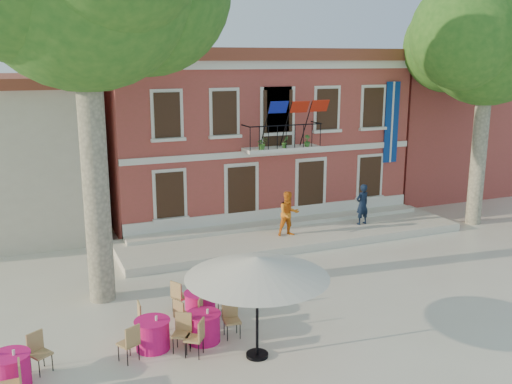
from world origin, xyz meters
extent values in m
plane|color=beige|center=(0.00, 0.00, 0.00)|extent=(90.00, 90.00, 0.00)
cube|color=#A9403D|center=(2.00, 10.00, 3.50)|extent=(13.00, 8.00, 7.00)
cube|color=brown|center=(2.00, 10.00, 7.25)|extent=(13.50, 8.50, 0.50)
cube|color=silver|center=(2.00, 6.05, 6.85)|extent=(13.30, 0.35, 0.35)
cube|color=silver|center=(2.00, 5.55, 3.50)|extent=(3.20, 0.90, 0.15)
cube|color=black|center=(2.00, 5.15, 4.50)|extent=(3.20, 0.04, 0.04)
cube|color=navy|center=(7.60, 5.94, 4.30)|extent=(0.70, 0.05, 3.60)
cube|color=#0D1791|center=(1.10, 4.80, 5.25)|extent=(0.76, 0.27, 0.47)
cube|color=#AD1C0B|center=(2.00, 4.80, 5.25)|extent=(0.76, 0.29, 0.47)
cube|color=#AD1C0B|center=(2.90, 4.80, 5.25)|extent=(0.76, 0.27, 0.47)
imported|color=#26591E|center=(1.00, 5.25, 3.82)|extent=(0.43, 0.37, 0.48)
imported|color=#26591E|center=(2.00, 5.25, 3.82)|extent=(0.26, 0.21, 0.48)
imported|color=#26591E|center=(3.00, 5.25, 3.82)|extent=(0.27, 0.27, 0.48)
cube|color=#A9403D|center=(14.00, 11.00, 3.00)|extent=(9.00, 9.00, 6.00)
cube|color=brown|center=(14.00, 11.00, 6.20)|extent=(9.40, 9.40, 0.40)
cube|color=silver|center=(2.00, 4.40, 0.15)|extent=(14.00, 3.40, 0.30)
cylinder|color=#A59E84|center=(-5.92, 1.31, 3.99)|extent=(0.76, 0.76, 7.98)
cylinder|color=#A59E84|center=(10.34, 3.38, 3.34)|extent=(0.64, 0.64, 6.67)
sphere|color=#24581B|center=(10.34, 3.38, 7.81)|extent=(5.34, 5.34, 5.34)
cylinder|color=black|center=(-2.94, -3.64, 0.04)|extent=(0.54, 0.54, 0.08)
cylinder|color=black|center=(-2.94, -3.64, 1.13)|extent=(0.07, 0.07, 2.26)
cone|color=beige|center=(-2.94, -3.64, 2.31)|extent=(3.44, 3.44, 0.50)
imported|color=black|center=(5.13, 4.27, 1.16)|extent=(0.69, 0.51, 1.72)
imported|color=orange|center=(1.60, 4.02, 1.18)|extent=(0.90, 0.72, 1.77)
cylinder|color=#D71472|center=(-3.90, -2.40, 0.38)|extent=(0.84, 0.84, 0.75)
cylinder|color=#D71472|center=(-3.90, -2.40, 0.76)|extent=(0.90, 0.90, 0.02)
cube|color=tan|center=(-4.22, -1.72, 0.47)|extent=(0.56, 0.56, 0.95)
cube|color=tan|center=(-4.34, -3.01, 0.47)|extent=(0.59, 0.59, 0.95)
cube|color=tan|center=(-3.16, -2.47, 0.47)|extent=(0.46, 0.46, 0.95)
cylinder|color=#D71472|center=(-5.20, -2.29, 0.38)|extent=(0.84, 0.84, 0.75)
cylinder|color=#D71472|center=(-5.20, -2.29, 0.76)|extent=(0.90, 0.90, 0.02)
cube|color=tan|center=(-4.56, -2.69, 0.47)|extent=(0.58, 0.58, 0.95)
cube|color=tan|center=(-5.17, -1.54, 0.47)|extent=(0.44, 0.44, 0.95)
cube|color=tan|center=(-5.86, -2.64, 0.47)|extent=(0.57, 0.57, 0.95)
cylinder|color=#D71472|center=(-8.45, -2.75, 0.38)|extent=(0.84, 0.84, 0.75)
cylinder|color=#D71472|center=(-8.45, -2.75, 0.76)|extent=(0.90, 0.90, 0.02)
cube|color=tan|center=(-8.44, -3.50, 0.47)|extent=(0.43, 0.43, 0.95)
cube|color=tan|center=(-7.81, -2.37, 0.47)|extent=(0.58, 0.58, 0.95)
cylinder|color=#D71472|center=(-3.59, -1.10, 0.38)|extent=(0.84, 0.84, 0.75)
cylinder|color=#D71472|center=(-3.59, -1.10, 0.76)|extent=(0.90, 0.90, 0.02)
cube|color=tan|center=(-3.96, -0.45, 0.47)|extent=(0.57, 0.57, 0.95)
cube|color=tan|center=(-3.97, -1.75, 0.47)|extent=(0.58, 0.58, 0.95)
cube|color=tan|center=(-2.84, -1.11, 0.47)|extent=(0.42, 0.42, 0.95)
camera|label=1|loc=(-7.82, -15.26, 7.06)|focal=40.00mm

